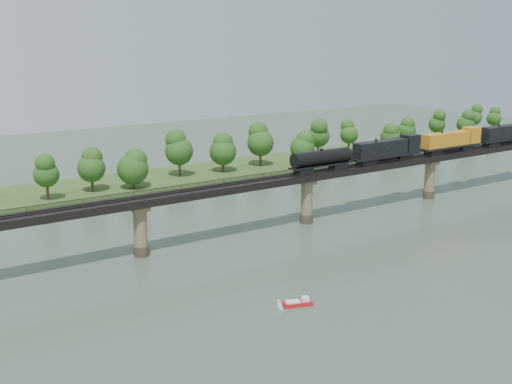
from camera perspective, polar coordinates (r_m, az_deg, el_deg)
ground at (r=124.25m, az=13.05°, el=-5.99°), size 400.00×400.00×0.00m
far_bank at (r=190.00m, az=-5.74°, el=1.48°), size 300.00×24.00×1.60m
bridge at (r=143.80m, az=4.53°, el=-0.65°), size 236.00×30.00×11.50m
bridge_superstructure at (r=142.34m, az=4.57°, el=1.82°), size 220.00×4.90×0.75m
far_treeline at (r=180.87m, az=-7.44°, el=3.40°), size 289.06×17.54×13.60m
freight_train at (r=168.64m, az=15.23°, el=4.14°), size 84.68×3.30×5.83m
motorboat at (r=102.31m, az=3.73°, el=-9.80°), size 4.97×3.14×1.31m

